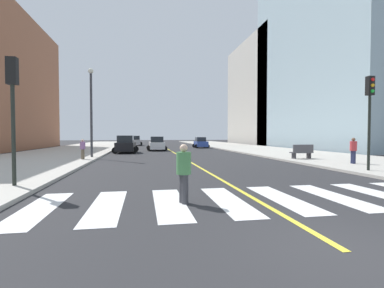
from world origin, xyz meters
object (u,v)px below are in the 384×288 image
at_px(traffic_light_far_corner, 13,96).
at_px(park_bench, 302,152).
at_px(traffic_light_near_corner, 370,105).
at_px(car_silver_nearest, 135,141).
at_px(pedestrian_crossing, 184,171).
at_px(car_blue_second, 201,143).
at_px(pedestrian_waiting_east, 353,149).
at_px(car_white_fourth, 157,144).
at_px(pedestrian_walking_west, 83,148).
at_px(street_lamp, 91,105).
at_px(car_black_third, 126,145).

relative_size(traffic_light_far_corner, park_bench, 2.59).
bearing_deg(traffic_light_near_corner, car_silver_nearest, -72.46).
bearing_deg(pedestrian_crossing, car_blue_second, 151.35).
distance_m(traffic_light_far_corner, pedestrian_waiting_east, 19.12).
height_order(car_white_fourth, pedestrian_walking_west, car_white_fourth).
distance_m(park_bench, street_lamp, 17.86).
height_order(car_white_fourth, street_lamp, street_lamp).
xyz_separation_m(car_silver_nearest, pedestrian_walking_west, (-3.15, -32.24, 0.13)).
relative_size(car_silver_nearest, park_bench, 2.31).
relative_size(park_bench, street_lamp, 0.24).
height_order(traffic_light_far_corner, pedestrian_crossing, traffic_light_far_corner).
bearing_deg(car_blue_second, park_bench, 99.70).
height_order(car_silver_nearest, pedestrian_walking_west, car_silver_nearest).
height_order(car_black_third, pedestrian_waiting_east, car_black_third).
height_order(car_white_fourth, park_bench, car_white_fourth).
bearing_deg(car_silver_nearest, traffic_light_near_corner, -72.88).
bearing_deg(traffic_light_near_corner, park_bench, -94.83).
relative_size(car_silver_nearest, traffic_light_far_corner, 0.89).
relative_size(pedestrian_waiting_east, street_lamp, 0.23).
bearing_deg(park_bench, car_blue_second, 5.27).
height_order(car_white_fourth, pedestrian_crossing, car_white_fourth).
xyz_separation_m(car_blue_second, pedestrian_walking_west, (-13.59, -20.55, 0.22)).
bearing_deg(pedestrian_walking_west, traffic_light_far_corner, 16.78).
xyz_separation_m(pedestrian_crossing, pedestrian_walking_west, (-5.81, 14.66, 0.04)).
bearing_deg(park_bench, traffic_light_far_corner, 114.37).
distance_m(pedestrian_crossing, street_lamp, 18.16).
bearing_deg(park_bench, pedestrian_crossing, 134.03).
xyz_separation_m(car_silver_nearest, park_bench, (13.91, -34.68, -0.19)).
relative_size(traffic_light_near_corner, park_bench, 2.72).
bearing_deg(pedestrian_walking_west, street_lamp, -169.69).
height_order(car_silver_nearest, car_white_fourth, car_silver_nearest).
bearing_deg(pedestrian_walking_west, pedestrian_crossing, 38.91).
xyz_separation_m(car_silver_nearest, traffic_light_near_corner, (13.29, -42.05, 2.76)).
distance_m(car_silver_nearest, traffic_light_far_corner, 43.89).
distance_m(car_black_third, street_lamp, 8.69).
height_order(park_bench, pedestrian_waiting_east, pedestrian_waiting_east).
height_order(traffic_light_near_corner, traffic_light_far_corner, traffic_light_near_corner).
distance_m(car_blue_second, pedestrian_walking_west, 24.64).
height_order(pedestrian_waiting_east, street_lamp, street_lamp).
bearing_deg(street_lamp, traffic_light_far_corner, -91.59).
relative_size(pedestrian_waiting_east, pedestrian_walking_west, 1.09).
height_order(car_silver_nearest, traffic_light_far_corner, traffic_light_far_corner).
xyz_separation_m(car_black_third, traffic_light_near_corner, (13.77, -19.57, 2.71)).
height_order(pedestrian_waiting_east, pedestrian_walking_west, pedestrian_waiting_east).
xyz_separation_m(car_black_third, traffic_light_far_corner, (-2.77, -21.21, 2.56)).
distance_m(car_silver_nearest, traffic_light_near_corner, 44.18).
relative_size(car_blue_second, car_white_fourth, 0.93).
bearing_deg(traffic_light_near_corner, car_blue_second, -84.63).
height_order(traffic_light_near_corner, pedestrian_crossing, traffic_light_near_corner).
bearing_deg(car_silver_nearest, street_lamp, -95.90).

